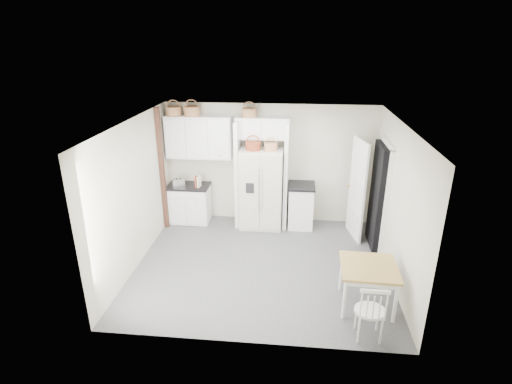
# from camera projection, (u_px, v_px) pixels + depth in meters

# --- Properties ---
(floor) EXTENTS (4.50, 4.50, 0.00)m
(floor) POSITION_uv_depth(u_px,v_px,m) (262.00, 265.00, 7.29)
(floor) COLOR #3C3C3C
(floor) RESTS_ON ground
(ceiling) EXTENTS (4.50, 4.50, 0.00)m
(ceiling) POSITION_uv_depth(u_px,v_px,m) (262.00, 124.00, 6.34)
(ceiling) COLOR white
(ceiling) RESTS_ON wall_back
(wall_back) EXTENTS (4.50, 0.00, 4.50)m
(wall_back) POSITION_uv_depth(u_px,v_px,m) (270.00, 164.00, 8.67)
(wall_back) COLOR #BFB793
(wall_back) RESTS_ON floor
(wall_left) EXTENTS (0.00, 4.00, 4.00)m
(wall_left) POSITION_uv_depth(u_px,v_px,m) (135.00, 194.00, 7.03)
(wall_left) COLOR #BFB793
(wall_left) RESTS_ON floor
(wall_right) EXTENTS (0.00, 4.00, 4.00)m
(wall_right) POSITION_uv_depth(u_px,v_px,m) (397.00, 204.00, 6.61)
(wall_right) COLOR #BFB793
(wall_right) RESTS_ON floor
(refrigerator) EXTENTS (0.89, 0.72, 1.73)m
(refrigerator) POSITION_uv_depth(u_px,v_px,m) (262.00, 188.00, 8.52)
(refrigerator) COLOR beige
(refrigerator) RESTS_ON floor
(base_cab_left) EXTENTS (0.88, 0.56, 0.82)m
(base_cab_left) POSITION_uv_depth(u_px,v_px,m) (190.00, 204.00, 8.88)
(base_cab_left) COLOR white
(base_cab_left) RESTS_ON floor
(base_cab_right) EXTENTS (0.52, 0.62, 0.91)m
(base_cab_right) POSITION_uv_depth(u_px,v_px,m) (301.00, 206.00, 8.63)
(base_cab_right) COLOR white
(base_cab_right) RESTS_ON floor
(dining_table) EXTENTS (0.87, 0.87, 0.70)m
(dining_table) POSITION_uv_depth(u_px,v_px,m) (367.00, 286.00, 6.08)
(dining_table) COLOR olive
(dining_table) RESTS_ON floor
(windsor_chair) EXTENTS (0.43, 0.39, 0.86)m
(windsor_chair) POSITION_uv_depth(u_px,v_px,m) (370.00, 311.00, 5.40)
(windsor_chair) COLOR white
(windsor_chair) RESTS_ON floor
(counter_left) EXTENTS (0.92, 0.59, 0.04)m
(counter_left) POSITION_uv_depth(u_px,v_px,m) (188.00, 186.00, 8.73)
(counter_left) COLOR black
(counter_left) RESTS_ON base_cab_left
(counter_right) EXTENTS (0.56, 0.67, 0.04)m
(counter_right) POSITION_uv_depth(u_px,v_px,m) (302.00, 186.00, 8.46)
(counter_right) COLOR black
(counter_right) RESTS_ON base_cab_right
(toaster) EXTENTS (0.28, 0.21, 0.17)m
(toaster) POSITION_uv_depth(u_px,v_px,m) (179.00, 183.00, 8.62)
(toaster) COLOR silver
(toaster) RESTS_ON counter_left
(cookbook_red) EXTENTS (0.04, 0.16, 0.23)m
(cookbook_red) POSITION_uv_depth(u_px,v_px,m) (196.00, 182.00, 8.58)
(cookbook_red) COLOR maroon
(cookbook_red) RESTS_ON counter_left
(cookbook_cream) EXTENTS (0.06, 0.17, 0.24)m
(cookbook_cream) POSITION_uv_depth(u_px,v_px,m) (199.00, 182.00, 8.58)
(cookbook_cream) COLOR #F5EBC4
(cookbook_cream) RESTS_ON counter_left
(basket_upper_a) EXTENTS (0.32, 0.32, 0.18)m
(basket_upper_a) POSITION_uv_depth(u_px,v_px,m) (174.00, 111.00, 8.28)
(basket_upper_a) COLOR #97653D
(basket_upper_a) RESTS_ON upper_cabinet
(basket_upper_b) EXTENTS (0.32, 0.32, 0.19)m
(basket_upper_b) POSITION_uv_depth(u_px,v_px,m) (192.00, 111.00, 8.24)
(basket_upper_b) COLOR #97653D
(basket_upper_b) RESTS_ON upper_cabinet
(basket_bridge_a) EXTENTS (0.31, 0.31, 0.17)m
(basket_bridge_a) POSITION_uv_depth(u_px,v_px,m) (249.00, 113.00, 8.13)
(basket_bridge_a) COLOR #97653D
(basket_bridge_a) RESTS_ON bridge_cabinet
(basket_fridge_a) EXTENTS (0.31, 0.31, 0.17)m
(basket_fridge_a) POSITION_uv_depth(u_px,v_px,m) (253.00, 146.00, 8.09)
(basket_fridge_a) COLOR maroon
(basket_fridge_a) RESTS_ON refrigerator
(basket_fridge_b) EXTENTS (0.27, 0.27, 0.15)m
(basket_fridge_b) POSITION_uv_depth(u_px,v_px,m) (271.00, 147.00, 8.06)
(basket_fridge_b) COLOR #97653D
(basket_fridge_b) RESTS_ON refrigerator
(upper_cabinet) EXTENTS (1.40, 0.34, 0.90)m
(upper_cabinet) POSITION_uv_depth(u_px,v_px,m) (199.00, 137.00, 8.43)
(upper_cabinet) COLOR white
(upper_cabinet) RESTS_ON wall_back
(bridge_cabinet) EXTENTS (1.12, 0.34, 0.45)m
(bridge_cabinet) POSITION_uv_depth(u_px,v_px,m) (263.00, 128.00, 8.22)
(bridge_cabinet) COLOR white
(bridge_cabinet) RESTS_ON wall_back
(fridge_panel_left) EXTENTS (0.08, 0.60, 2.30)m
(fridge_panel_left) POSITION_uv_depth(u_px,v_px,m) (238.00, 174.00, 8.51)
(fridge_panel_left) COLOR white
(fridge_panel_left) RESTS_ON floor
(fridge_panel_right) EXTENTS (0.08, 0.60, 2.30)m
(fridge_panel_right) POSITION_uv_depth(u_px,v_px,m) (286.00, 176.00, 8.41)
(fridge_panel_right) COLOR white
(fridge_panel_right) RESTS_ON floor
(trim_post) EXTENTS (0.09, 0.09, 2.60)m
(trim_post) POSITION_uv_depth(u_px,v_px,m) (162.00, 170.00, 8.27)
(trim_post) COLOR black
(trim_post) RESTS_ON floor
(doorway_void) EXTENTS (0.18, 0.85, 2.05)m
(doorway_void) POSITION_uv_depth(u_px,v_px,m) (379.00, 197.00, 7.64)
(doorway_void) COLOR black
(doorway_void) RESTS_ON floor
(door_slab) EXTENTS (0.21, 0.79, 2.05)m
(door_slab) POSITION_uv_depth(u_px,v_px,m) (357.00, 190.00, 7.99)
(door_slab) COLOR white
(door_slab) RESTS_ON floor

